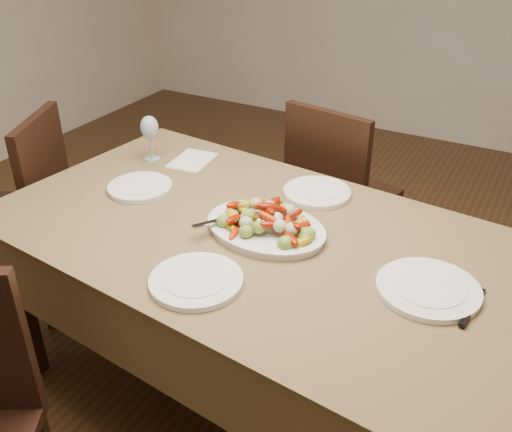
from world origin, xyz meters
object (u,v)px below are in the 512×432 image
object	(u,v)px
chair_left	(12,217)
plate_right	(428,289)
plate_left	(140,187)
plate_far	(317,193)
wine_glass	(150,137)
plate_near	(196,281)
serving_platter	(266,230)
dining_table	(256,320)
chair_far	(344,195)

from	to	relation	value
chair_left	plate_right	distance (m)	1.86
plate_left	chair_left	bearing A→B (deg)	-174.37
plate_far	wine_glass	world-z (taller)	wine_glass
chair_left	wine_glass	xyz separation A→B (m)	(0.58, 0.32, 0.39)
wine_glass	plate_near	bearing A→B (deg)	-44.31
serving_platter	plate_right	size ratio (longest dim) A/B	1.39
dining_table	wine_glass	world-z (taller)	wine_glass
plate_far	plate_near	bearing A→B (deg)	-97.16
plate_right	plate_far	world-z (taller)	same
plate_left	wine_glass	bearing A→B (deg)	118.12
wine_glass	serving_platter	bearing A→B (deg)	-22.68
dining_table	plate_left	world-z (taller)	plate_left
chair_left	plate_near	size ratio (longest dim) A/B	3.45
serving_platter	plate_left	size ratio (longest dim) A/B	1.69
plate_far	plate_right	bearing A→B (deg)	-37.35
dining_table	plate_left	distance (m)	0.67
chair_left	serving_platter	size ratio (longest dim) A/B	2.31
wine_glass	plate_left	bearing A→B (deg)	-61.88
serving_platter	plate_far	bearing A→B (deg)	82.93
plate_right	dining_table	bearing A→B (deg)	175.32
plate_near	wine_glass	bearing A→B (deg)	135.69
plate_right	plate_near	xyz separation A→B (m)	(-0.60, -0.29, 0.00)
plate_near	chair_far	bearing A→B (deg)	90.04
serving_platter	wine_glass	xyz separation A→B (m)	(-0.70, 0.29, 0.09)
chair_far	plate_near	bearing A→B (deg)	100.71
chair_left	plate_right	xyz separation A→B (m)	(1.84, -0.04, 0.29)
dining_table	wine_glass	xyz separation A→B (m)	(-0.67, 0.30, 0.48)
serving_platter	dining_table	bearing A→B (deg)	-157.59
dining_table	plate_left	size ratio (longest dim) A/B	7.55
chair_left	wine_glass	distance (m)	0.76
chair_left	plate_far	size ratio (longest dim) A/B	3.75
chair_far	serving_platter	size ratio (longest dim) A/B	2.31
chair_left	wine_glass	world-z (taller)	wine_glass
dining_table	plate_near	size ratio (longest dim) A/B	6.68
serving_platter	wine_glass	distance (m)	0.76
serving_platter	plate_left	distance (m)	0.57
dining_table	plate_near	bearing A→B (deg)	-92.45
plate_right	plate_left	bearing A→B (deg)	174.60
plate_left	plate_far	bearing A→B (deg)	25.25
chair_far	plate_far	size ratio (longest dim) A/B	3.75
chair_far	plate_left	world-z (taller)	chair_far
chair_far	chair_left	world-z (taller)	same
plate_far	dining_table	bearing A→B (deg)	-101.64
dining_table	chair_far	bearing A→B (deg)	90.95
dining_table	wine_glass	size ratio (longest dim) A/B	8.98
plate_far	wine_glass	size ratio (longest dim) A/B	1.24
chair_left	plate_right	bearing A→B (deg)	64.44
dining_table	serving_platter	bearing A→B (deg)	22.41
plate_near	dining_table	bearing A→B (deg)	87.55
chair_far	plate_far	distance (m)	0.64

